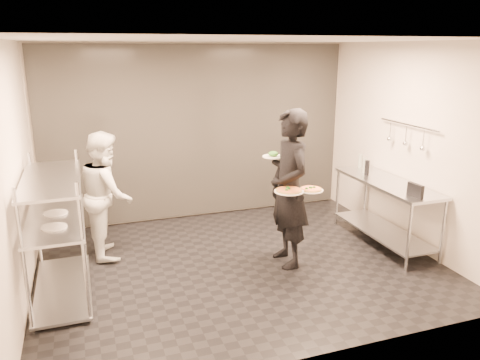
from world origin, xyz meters
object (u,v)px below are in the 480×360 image
object	(u,v)px
chef	(107,194)
bottle_clear	(360,161)
pass_rack	(57,229)
pos_monitor	(415,190)
salad_plate	(273,155)
bottle_green	(365,166)
waiter	(289,189)
pizza_plate_far	(311,189)
prep_counter	(386,201)
bottle_dark	(367,168)
pizza_plate_near	(289,190)

from	to	relation	value
chef	bottle_clear	xyz separation A→B (m)	(3.81, -0.11, 0.18)
pass_rack	pos_monitor	bearing A→B (deg)	-9.67
chef	salad_plate	distance (m)	2.26
bottle_green	waiter	bearing A→B (deg)	-156.97
pizza_plate_far	bottle_clear	world-z (taller)	bottle_clear
salad_plate	waiter	bearing A→B (deg)	-69.35
salad_plate	pos_monitor	world-z (taller)	salad_plate
bottle_green	prep_counter	bearing A→B (deg)	-85.08
salad_plate	pos_monitor	xyz separation A→B (m)	(1.56, -0.85, -0.38)
bottle_dark	prep_counter	bearing A→B (deg)	-75.01
pizza_plate_far	prep_counter	bearing A→B (deg)	15.55
pass_rack	bottle_green	distance (m)	4.32
pass_rack	bottle_green	xyz separation A→B (m)	(4.29, 0.51, 0.26)
pizza_plate_near	pos_monitor	bearing A→B (deg)	-11.70
pizza_plate_far	bottle_dark	size ratio (longest dim) A/B	1.34
pass_rack	salad_plate	bearing A→B (deg)	2.94
bottle_clear	salad_plate	bearing A→B (deg)	-159.19
waiter	bottle_green	bearing A→B (deg)	112.90
chef	pos_monitor	world-z (taller)	chef
waiter	chef	xyz separation A→B (m)	(-2.16, 1.06, -0.16)
chef	prep_counter	bearing A→B (deg)	-104.50
pos_monitor	bottle_dark	size ratio (longest dim) A/B	1.09
pizza_plate_near	bottle_dark	world-z (taller)	bottle_dark
pizza_plate_far	bottle_green	xyz separation A→B (m)	(1.35, 0.89, -0.02)
salad_plate	pos_monitor	size ratio (longest dim) A/B	1.15
bottle_green	bottle_dark	distance (m)	0.15
waiter	bottle_dark	bearing A→B (deg)	108.95
pos_monitor	waiter	bearing A→B (deg)	153.87
chef	pizza_plate_near	world-z (taller)	chef
pass_rack	salad_plate	xyz separation A→B (m)	(2.65, 0.14, 0.62)
prep_counter	pizza_plate_far	xyz separation A→B (m)	(-1.39, -0.39, 0.43)
prep_counter	waiter	world-z (taller)	waiter
prep_counter	salad_plate	xyz separation A→B (m)	(-1.68, 0.13, 0.76)
bottle_clear	waiter	bearing A→B (deg)	-150.12
waiter	pos_monitor	size ratio (longest dim) A/B	8.33
prep_counter	waiter	size ratio (longest dim) A/B	0.90
salad_plate	bottle_clear	size ratio (longest dim) A/B	1.31
salad_plate	pass_rack	bearing A→B (deg)	-177.06
prep_counter	chef	xyz separation A→B (m)	(-3.73, 0.91, 0.22)
pizza_plate_far	pass_rack	bearing A→B (deg)	172.53
bottle_green	pass_rack	bearing A→B (deg)	-173.28
bottle_green	bottle_clear	distance (m)	0.32
pass_rack	pizza_plate_far	xyz separation A→B (m)	(2.94, -0.38, 0.28)
pizza_plate_near	bottle_green	bearing A→B (deg)	28.59
pizza_plate_far	pizza_plate_near	bearing A→B (deg)	-178.59
pizza_plate_near	pass_rack	bearing A→B (deg)	171.55
prep_counter	waiter	bearing A→B (deg)	-174.66
waiter	pizza_plate_far	size ratio (longest dim) A/B	6.75
pizza_plate_near	pos_monitor	distance (m)	1.60
bottle_clear	bottle_dark	distance (m)	0.47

